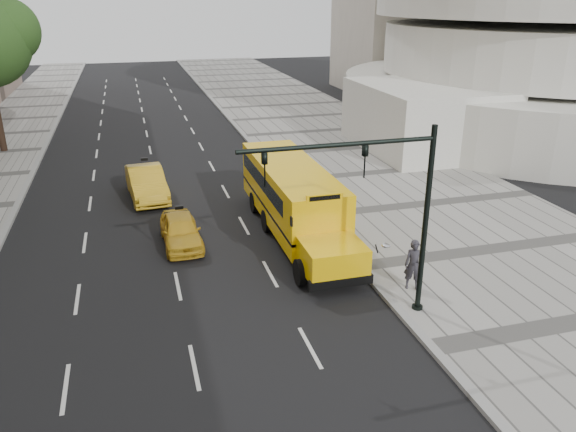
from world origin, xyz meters
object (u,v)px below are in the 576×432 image
object	(u,v)px
pedestrian	(414,265)
traffic_signal	(386,202)
school_bus	(293,194)
taxi_far	(147,183)
taxi_near	(181,231)

from	to	relation	value
pedestrian	traffic_signal	distance (m)	3.79
school_bus	traffic_signal	bearing A→B (deg)	-84.93
school_bus	taxi_far	xyz separation A→B (m)	(-6.10, 6.33, -0.95)
school_bus	taxi_far	distance (m)	8.84
pedestrian	taxi_far	bearing A→B (deg)	148.39
pedestrian	school_bus	bearing A→B (deg)	135.99
taxi_far	pedestrian	bearing A→B (deg)	-60.99
taxi_far	pedestrian	distance (m)	15.49
school_bus	taxi_near	distance (m)	5.11
taxi_far	pedestrian	xyz separation A→B (m)	(8.68, -12.82, 0.26)
pedestrian	taxi_near	bearing A→B (deg)	164.27
traffic_signal	pedestrian	bearing A→B (deg)	34.74
school_bus	pedestrian	xyz separation A→B (m)	(2.58, -6.49, -0.69)
taxi_near	taxi_far	bearing A→B (deg)	98.33
taxi_near	taxi_far	distance (m)	6.56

